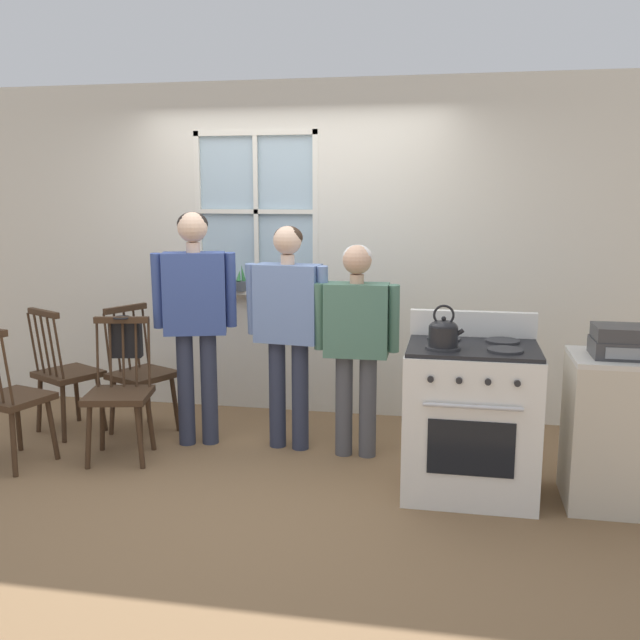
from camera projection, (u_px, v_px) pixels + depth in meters
name	position (u px, v px, depth m)	size (l,w,h in m)	color
ground_plane	(251.00, 471.00, 4.72)	(16.00, 16.00, 0.00)	brown
wall_back	(298.00, 253.00, 5.84)	(6.40, 0.16, 2.70)	silver
chair_by_window	(119.00, 395.00, 4.88)	(0.49, 0.48, 0.97)	#3D2819
chair_near_wall	(141.00, 375.00, 5.42)	(0.54, 0.55, 0.97)	#3D2819
chair_center_cluster	(11.00, 400.00, 4.77)	(0.52, 0.50, 0.97)	#3D2819
chair_near_stove	(66.00, 375.00, 5.42)	(0.56, 0.55, 0.97)	#3D2819
person_elderly_left	(195.00, 304.00, 5.07)	(0.60, 0.33, 1.69)	#2D3347
person_teen_center	(288.00, 315.00, 5.00)	(0.61, 0.26, 1.60)	#2D3347
person_adult_right	(357.00, 330.00, 4.86)	(0.59, 0.22, 1.48)	#4C4C51
stove	(470.00, 418.00, 4.33)	(0.79, 0.68, 1.08)	white
kettle	(443.00, 332.00, 4.14)	(0.21, 0.17, 0.25)	black
potted_plant	(240.00, 283.00, 5.88)	(0.13, 0.13, 0.22)	#42474C
handbag	(126.00, 338.00, 5.05)	(0.23, 0.22, 0.31)	black
side_counter	(615.00, 431.00, 4.16)	(0.55, 0.50, 0.90)	beige
stereo	(623.00, 342.00, 4.05)	(0.34, 0.29, 0.18)	#38383A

